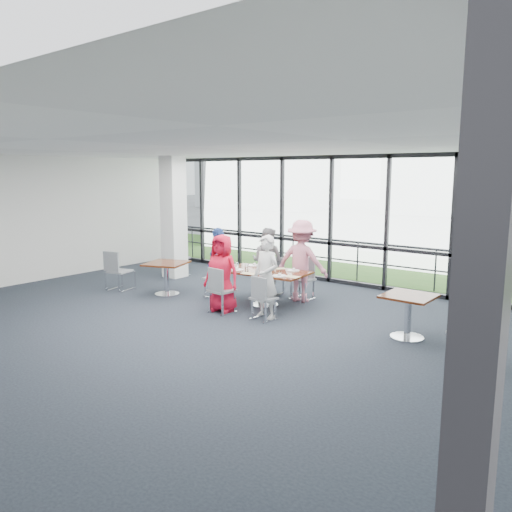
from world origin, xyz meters
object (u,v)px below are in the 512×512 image
Objects in this scene: structural_column at (174,217)px; diner_far_left at (267,262)px; diner_near_right at (266,277)px; chair_spare_lb at (178,257)px; side_table_left at (166,268)px; side_table_right at (409,302)px; chair_spare_r at (468,333)px; chair_main_fr at (303,279)px; chair_spare_la at (120,271)px; diner_end at (219,263)px; diner_near_left at (222,273)px; main_table at (265,277)px; chair_main_nr at (264,298)px; diner_far_right at (302,261)px; chair_main_nl at (222,291)px; chair_main_end at (215,278)px; chair_main_fl at (271,277)px.

structural_column is 3.28m from diner_far_left.
chair_spare_lb is (-4.28, 1.73, -0.30)m from diner_near_right.
side_table_left and side_table_right have the same top height.
structural_column reaches higher than chair_spare_r.
chair_main_fr is 4.35m from chair_spare_la.
diner_far_left is 1.68× the size of chair_spare_r.
chair_main_fr is 4.28m from chair_spare_r.
diner_near_left is at bearing 31.06° from diner_end.
structural_column is at bearing -178.99° from chair_spare_r.
side_table_right is 3.84m from diner_far_left.
diner_far_left is 5.06m from chair_spare_r.
main_table is 1.05m from chair_main_nr.
diner_far_left is (-0.54, 0.80, 0.16)m from main_table.
chair_spare_r is (3.88, -1.54, -0.43)m from diner_far_right.
chair_main_nl is at bearing 74.77° from chair_main_fr.
chair_main_nl is at bearing 39.45° from chair_main_end.
diner_far_left is at bearing 132.91° from chair_main_nr.
diner_near_right is 1.94× the size of chair_main_fl.
side_table_right is at bearing 74.55° from diner_end.
chair_main_nl is at bearing 86.05° from chair_main_fl.
chair_spare_la is at bearing -82.81° from diner_end.
side_table_right is at bearing 166.33° from chair_spare_r.
diner_near_left is at bearing -11.26° from chair_spare_la.
chair_spare_r reaches higher than chair_main_end.
side_table_right is 3.66m from diner_near_left.
diner_near_right reaches higher than diner_end.
chair_spare_la is at bearing 19.30° from diner_far_left.
chair_spare_lb is 1.09× the size of chair_spare_r.
diner_end is (-0.77, 0.77, 0.01)m from diner_near_left.
chair_main_fr is (0.79, 0.08, 0.04)m from chair_main_fl.
structural_column reaches higher than diner_near_left.
main_table is at bearing 83.49° from chair_main_end.
side_table_left is at bearing -175.56° from side_table_right.
diner_near_right is at bearing 57.10° from diner_end.
chair_main_fr is at bearing 109.41° from diner_end.
side_table_left is 1.37× the size of side_table_right.
diner_end reaches higher than chair_main_fr.
diner_end is 1.91× the size of chair_main_fl.
diner_far_right is at bearing -1.41° from structural_column.
side_table_right is 3.77m from chair_main_fl.
chair_main_end is at bearing -110.35° from diner_end.
chair_spare_lb is (-3.73, 1.04, -0.11)m from main_table.
side_table_left is 0.70× the size of diner_end.
chair_main_fr is at bearing 158.28° from side_table_right.
chair_main_end is at bearing 178.44° from side_table_right.
structural_column is at bearing 161.81° from main_table.
side_table_right is at bearing 78.91° from chair_main_end.
diner_near_right is 0.90× the size of diner_far_right.
chair_spare_lb is at bearing 140.99° from diner_near_left.
diner_near_right is 1.79× the size of chair_main_fr.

